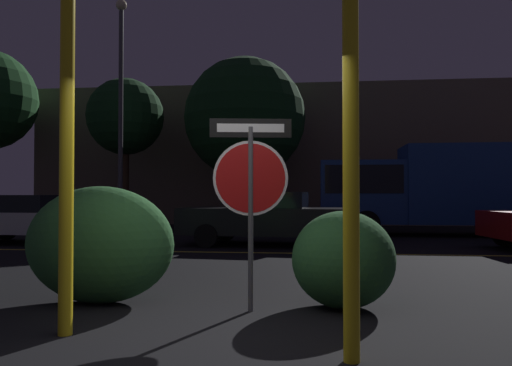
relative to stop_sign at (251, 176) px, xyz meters
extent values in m
plane|color=black|center=(-0.29, -1.37, -1.57)|extent=(260.00, 260.00, 0.00)
cube|color=gold|center=(-0.29, 5.72, -1.57)|extent=(34.65, 0.12, 0.01)
cylinder|color=#4C4C51|center=(0.00, 0.00, -0.50)|extent=(0.06, 0.06, 2.15)
cylinder|color=white|center=(0.00, 0.00, -0.02)|extent=(0.87, 0.15, 0.88)
cylinder|color=#B71414|center=(0.00, 0.00, -0.02)|extent=(0.81, 0.15, 0.81)
cube|color=black|center=(0.00, 0.00, 0.57)|extent=(0.95, 0.17, 0.22)
cube|color=white|center=(0.00, 0.00, 0.57)|extent=(0.78, 0.15, 0.10)
cylinder|color=yellow|center=(-1.67, -1.15, 0.15)|extent=(0.14, 0.14, 3.44)
cylinder|color=yellow|center=(1.02, -1.64, -0.01)|extent=(0.14, 0.14, 3.13)
ellipsoid|color=#2D6633|center=(-1.93, 0.23, -0.84)|extent=(1.89, 1.03, 1.46)
ellipsoid|color=#285B2D|center=(1.08, 0.27, -0.99)|extent=(1.23, 1.18, 1.16)
cube|color=silver|center=(-7.12, 7.26, -0.98)|extent=(4.12, 2.05, 0.57)
cube|color=black|center=(-7.00, 7.25, -0.47)|extent=(1.70, 1.64, 0.46)
cylinder|color=black|center=(-8.30, 8.20, -1.27)|extent=(0.61, 0.24, 0.60)
cylinder|color=black|center=(-5.94, 6.32, -1.27)|extent=(0.61, 0.24, 0.60)
cylinder|color=black|center=(-5.82, 8.04, -1.27)|extent=(0.61, 0.24, 0.60)
cube|color=black|center=(-0.45, 7.45, -0.92)|extent=(4.65, 2.35, 0.69)
cube|color=black|center=(-0.32, 7.44, -0.37)|extent=(1.94, 1.83, 0.42)
cylinder|color=black|center=(-1.93, 6.65, -1.27)|extent=(0.62, 0.25, 0.60)
cylinder|color=black|center=(-1.75, 8.51, -1.27)|extent=(0.62, 0.25, 0.60)
cylinder|color=black|center=(0.84, 6.40, -1.27)|extent=(0.62, 0.25, 0.60)
cylinder|color=black|center=(1.02, 8.25, -1.27)|extent=(0.62, 0.25, 0.60)
sphere|color=#F4EFCC|center=(-2.77, 7.06, -0.89)|extent=(0.14, 0.14, 0.14)
sphere|color=#F4EFCC|center=(-2.66, 8.26, -0.89)|extent=(0.14, 0.14, 0.14)
cylinder|color=black|center=(5.71, 7.77, -1.27)|extent=(0.62, 0.26, 0.60)
cube|color=navy|center=(2.40, 11.21, -0.15)|extent=(2.74, 2.08, 2.05)
cube|color=black|center=(2.40, 11.21, 0.26)|extent=(2.47, 2.12, 0.90)
cube|color=navy|center=(5.97, 11.15, 0.10)|extent=(4.45, 2.23, 2.54)
cylinder|color=black|center=(2.46, 10.16, -1.15)|extent=(0.84, 0.29, 0.84)
cylinder|color=black|center=(2.49, 12.24, -1.15)|extent=(0.84, 0.29, 0.84)
cylinder|color=black|center=(6.73, 10.10, -1.15)|extent=(0.84, 0.29, 0.84)
cylinder|color=black|center=(6.77, 12.18, -1.15)|extent=(0.84, 0.29, 0.84)
cylinder|color=#4C4C51|center=(-5.92, 11.05, 2.35)|extent=(0.16, 0.16, 7.84)
sphere|color=#F9E5B2|center=(-5.92, 11.05, 6.46)|extent=(0.39, 0.39, 0.39)
cylinder|color=#422D1E|center=(-6.64, 13.38, 0.10)|extent=(0.32, 0.32, 3.35)
sphere|color=#143819|center=(-6.64, 13.38, 2.88)|extent=(3.05, 3.05, 3.05)
cylinder|color=#422D1E|center=(-1.85, 13.58, -0.25)|extent=(0.32, 0.32, 2.64)
sphere|color=#143819|center=(-1.85, 13.58, 2.78)|extent=(4.75, 4.75, 4.75)
cube|color=#6B5B4C|center=(2.26, 17.53, 1.55)|extent=(28.54, 3.06, 6.24)
camera|label=1|loc=(0.69, -5.78, -0.20)|focal=35.00mm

